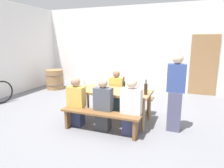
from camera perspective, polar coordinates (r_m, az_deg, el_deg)
ground_plane at (r=4.92m, az=0.00°, el=-10.31°), size 24.00×24.00×0.00m
back_wall at (r=7.91m, az=9.22°, el=10.03°), size 14.00×0.20×3.20m
wooden_door at (r=7.66m, az=24.73°, el=4.87°), size 0.90×0.06×2.10m
tasting_table at (r=4.70m, az=0.00°, el=-2.79°), size 1.81×0.80×0.75m
bench_near at (r=4.19m, az=-3.48°, el=-9.33°), size 1.71×0.30×0.45m
bench_far at (r=5.42m, az=2.65°, el=-4.23°), size 1.71×0.30×0.45m
wine_bottle_0 at (r=4.68m, az=3.41°, el=-0.39°), size 0.07×0.07×0.32m
wine_bottle_1 at (r=4.17m, az=5.30°, el=-1.89°), size 0.07×0.07×0.32m
wine_bottle_2 at (r=4.34m, az=9.63°, el=-1.37°), size 0.07×0.07×0.33m
wine_glass_0 at (r=4.62m, az=7.16°, el=-0.77°), size 0.08×0.08×0.15m
wine_glass_1 at (r=5.07m, az=-7.91°, el=0.49°), size 0.07×0.07×0.16m
wine_glass_2 at (r=4.64m, az=9.69°, el=-0.54°), size 0.08×0.08×0.17m
seated_guest_near_0 at (r=4.54m, az=-10.17°, el=-5.37°), size 0.39×0.24×1.11m
seated_guest_near_1 at (r=4.25m, az=-2.52°, el=-6.34°), size 0.39×0.24×1.13m
seated_guest_near_2 at (r=4.04m, az=5.49°, el=-6.91°), size 0.41×0.24×1.18m
seated_guest_far_0 at (r=5.26m, az=1.24°, el=-2.58°), size 0.36×0.24×1.14m
standing_host at (r=4.36m, az=17.71°, el=-2.63°), size 0.37×0.24×1.65m
wine_barrel at (r=8.26m, az=-16.01°, el=1.29°), size 0.70×0.70×0.77m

